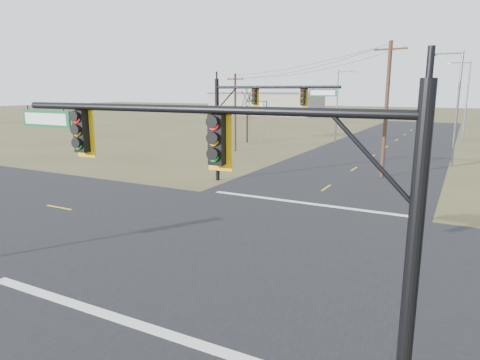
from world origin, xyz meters
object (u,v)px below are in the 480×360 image
at_px(highway_sign, 257,112).
at_px(streetlight_b, 465,97).
at_px(mast_arm_near, 226,169).
at_px(bare_tree_b, 250,101).
at_px(utility_pole_near, 386,109).
at_px(bare_tree_a, 247,96).
at_px(utility_pole_far, 235,111).
at_px(mast_arm_far, 253,109).
at_px(streetlight_a, 455,103).
at_px(streetlight_c, 339,102).

xyz_separation_m(highway_sign, streetlight_b, (23.85, 11.80, 1.97)).
bearing_deg(mast_arm_near, bare_tree_b, 111.16).
height_order(utility_pole_near, highway_sign, utility_pole_near).
bearing_deg(bare_tree_b, bare_tree_a, -64.90).
bearing_deg(streetlight_b, highway_sign, -143.14).
xyz_separation_m(utility_pole_far, bare_tree_a, (-2.36, 7.44, 1.43)).
distance_m(highway_sign, streetlight_b, 26.68).
distance_m(highway_sign, bare_tree_a, 3.22).
bearing_deg(mast_arm_near, utility_pole_far, 113.26).
xyz_separation_m(mast_arm_far, bare_tree_b, (-16.46, 32.26, -0.44)).
xyz_separation_m(utility_pole_near, bare_tree_a, (-19.13, 14.66, 0.55)).
height_order(mast_arm_far, bare_tree_a, mast_arm_far).
distance_m(utility_pole_far, streetlight_b, 30.68).
bearing_deg(mast_arm_near, streetlight_b, 81.03).
relative_size(streetlight_b, bare_tree_b, 1.67).
bearing_deg(mast_arm_far, streetlight_a, 42.70).
height_order(mast_arm_near, bare_tree_b, mast_arm_near).
distance_m(bare_tree_a, bare_tree_b, 11.90).
height_order(utility_pole_far, streetlight_a, streetlight_a).
height_order(mast_arm_near, bare_tree_a, bare_tree_a).
xyz_separation_m(mast_arm_far, streetlight_b, (12.55, 35.80, 0.38)).
xyz_separation_m(utility_pole_near, bare_tree_b, (-24.16, 25.41, -0.36)).
bearing_deg(utility_pole_near, streetlight_a, 61.27).
relative_size(utility_pole_near, streetlight_c, 1.13).
relative_size(streetlight_b, bare_tree_a, 1.39).
relative_size(streetlight_a, bare_tree_b, 1.61).
distance_m(streetlight_b, bare_tree_a, 27.91).
xyz_separation_m(mast_arm_near, mast_arm_far, (-8.73, 19.06, 0.34)).
relative_size(utility_pole_far, streetlight_c, 0.92).
bearing_deg(utility_pole_near, mast_arm_near, -87.71).
distance_m(streetlight_a, bare_tree_b, 33.44).
relative_size(mast_arm_far, streetlight_a, 0.93).
xyz_separation_m(utility_pole_far, highway_sign, (-2.22, 9.92, -0.63)).
relative_size(mast_arm_far, streetlight_c, 1.02).
distance_m(utility_pole_far, streetlight_a, 21.16).
bearing_deg(streetlight_a, utility_pole_far, -158.70).
distance_m(mast_arm_near, highway_sign, 47.51).
xyz_separation_m(utility_pole_near, streetlight_c, (-8.96, 19.76, -0.20)).
bearing_deg(bare_tree_b, utility_pole_near, -46.44).
relative_size(mast_arm_near, utility_pole_near, 1.03).
height_order(streetlight_b, bare_tree_a, streetlight_b).
bearing_deg(mast_arm_far, utility_pole_near, 33.55).
bearing_deg(utility_pole_near, streetlight_b, 80.48).
xyz_separation_m(mast_arm_near, highway_sign, (-20.03, 43.06, -1.25)).
height_order(streetlight_b, streetlight_c, streetlight_b).
relative_size(mast_arm_near, streetlight_c, 1.15).
distance_m(utility_pole_near, streetlight_c, 21.70).
distance_m(mast_arm_far, utility_pole_far, 16.78).
relative_size(mast_arm_far, utility_pole_near, 0.90).
relative_size(mast_arm_near, streetlight_b, 1.02).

